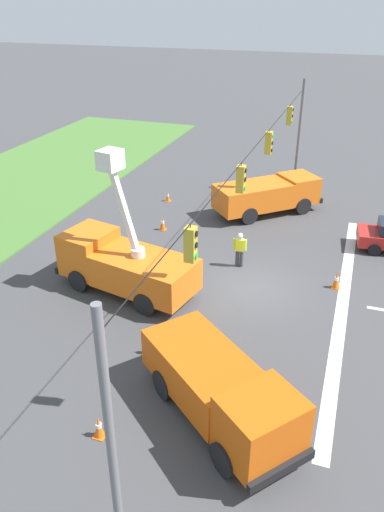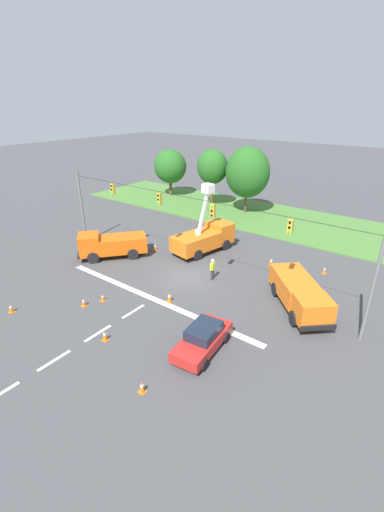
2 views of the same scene
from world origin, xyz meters
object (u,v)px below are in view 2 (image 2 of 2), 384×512
Objects in this scene: sedan_red at (203,338)px; tree_far_west at (170,166)px; tree_centre at (248,173)px; traffic_cone_mid_right at (155,247)px; traffic_cone_near_bucket at (84,302)px; utility_truck_support_far at (111,244)px; traffic_cone_lane_edge_a at (271,261)px; traffic_cone_foreground_right at (169,297)px; road_worker at (213,268)px; traffic_cone_mid_left at (105,335)px; utility_truck_bucket_lift at (205,237)px; traffic_cone_foreground_left at (103,297)px; utility_truck_support_near at (299,293)px; traffic_cone_far_left at (125,238)px; tree_west at (212,167)px; traffic_cone_lane_edge_b at (11,308)px; traffic_cone_centre_line at (142,387)px; traffic_cone_far_right at (324,270)px.

tree_far_west is at bearing 133.10° from sedan_red.
tree_far_west is 13.10m from tree_centre.
traffic_cone_mid_right reaches higher than traffic_cone_near_bucket.
utility_truck_support_far is 15.09m from sedan_red.
traffic_cone_lane_edge_a is (9.23, -12.15, -4.66)m from tree_centre.
utility_truck_support_far is 9.64m from traffic_cone_foreground_right.
traffic_cone_mid_left is (-0.85, -10.17, -0.64)m from road_worker.
traffic_cone_foreground_left is (-0.67, -11.65, -1.11)m from utility_truck_bucket_lift.
utility_truck_support_near reaches higher than road_worker.
utility_truck_support_far is at bearing -99.53° from tree_centre.
utility_truck_support_near is 10.42× the size of traffic_cone_foreground_left.
traffic_cone_far_left is (-1.84, 3.23, -0.83)m from utility_truck_support_far.
traffic_cone_near_bucket is at bearing -137.84° from traffic_cone_foreground_right.
traffic_cone_foreground_left is at bearing -85.07° from tree_centre.
road_worker is 2.15× the size of traffic_cone_lane_edge_a.
traffic_cone_lane_edge_a is 1.08× the size of traffic_cone_far_left.
traffic_cone_far_left is (-15.87, 8.76, -0.41)m from sedan_red.
sedan_red is (15.92, -24.52, -4.41)m from tree_west.
traffic_cone_lane_edge_b is 13.81m from traffic_cone_far_left.
tree_west reaches higher than traffic_cone_lane_edge_b.
traffic_cone_lane_edge_b is (-3.27, -3.41, -0.00)m from traffic_cone_near_bucket.
tree_far_west reaches higher than traffic_cone_mid_left.
traffic_cone_lane_edge_b is (-3.79, -4.64, 0.05)m from traffic_cone_foreground_left.
tree_centre is at bearing 86.36° from traffic_cone_mid_right.
tree_far_west is 38.08m from traffic_cone_centre_line.
utility_truck_support_far is 9.13× the size of traffic_cone_far_right.
tree_centre is 15.95m from traffic_cone_lane_edge_a.
traffic_cone_far_left is 19.06m from traffic_cone_far_right.
traffic_cone_near_bucket is 9.21m from traffic_cone_centre_line.
utility_truck_support_near is at bearing 31.71° from traffic_cone_foreground_right.
utility_truck_bucket_lift reaches higher than traffic_cone_far_right.
utility_truck_support_near is 8.95× the size of traffic_cone_near_bucket.
utility_truck_bucket_lift is at bearing -77.80° from tree_centre.
traffic_cone_lane_edge_a is at bearing -40.16° from tree_west.
traffic_cone_centre_line reaches higher than traffic_cone_foreground_left.
tree_west is 5.08m from tree_centre.
traffic_cone_foreground_right is 1.23× the size of traffic_cone_far_right.
sedan_red is 14.83m from traffic_cone_mid_right.
traffic_cone_lane_edge_a is at bearing 62.09° from road_worker.
traffic_cone_mid_right is 15.15m from traffic_cone_far_right.
utility_truck_support_near reaches higher than traffic_cone_foreground_right.
road_worker is 2.60× the size of traffic_cone_centre_line.
traffic_cone_far_left is (-7.83, -2.90, -1.01)m from utility_truck_bucket_lift.
road_worker is (11.63, -17.14, -4.20)m from tree_west.
sedan_red is at bearing -28.90° from traffic_cone_far_left.
tree_centre is 22.21m from utility_truck_support_near.
tree_far_west is 3.79× the size of road_worker.
tree_centre reaches higher than tree_far_west.
tree_far_west reaches higher than traffic_cone_far_right.
traffic_cone_centre_line is at bearing -61.98° from tree_west.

